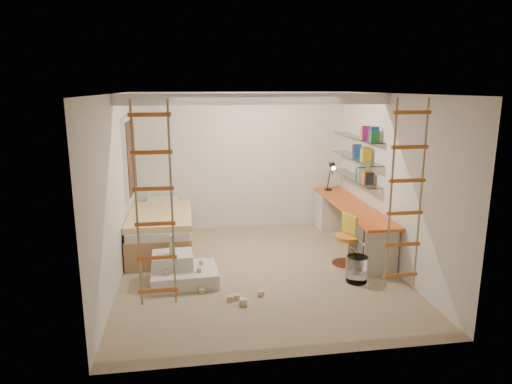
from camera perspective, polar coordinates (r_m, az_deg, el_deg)
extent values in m
plane|color=#9C7F65|center=(6.92, 0.38, -9.88)|extent=(4.50, 4.50, 0.00)
cube|color=white|center=(6.67, 0.00, 11.54)|extent=(4.00, 0.18, 0.16)
cube|color=white|center=(7.94, -15.59, 4.26)|extent=(0.06, 1.15, 1.35)
cube|color=#4C2D1E|center=(7.93, -15.31, 4.28)|extent=(0.02, 1.00, 1.20)
cylinder|color=white|center=(6.66, 12.49, -9.41)|extent=(0.30, 0.30, 0.37)
cube|color=#DE551A|center=(7.88, 11.88, -1.70)|extent=(0.55, 2.80, 0.04)
cube|color=beige|center=(8.97, 9.34, -2.26)|extent=(0.52, 0.55, 0.71)
cube|color=beige|center=(7.10, 14.55, -6.64)|extent=(0.52, 0.55, 0.71)
cube|color=#4C4742|center=(6.92, 12.60, -4.82)|extent=(0.02, 0.50, 0.18)
cube|color=#4C4742|center=(6.99, 12.51, -6.54)|extent=(0.02, 0.50, 0.18)
cube|color=#4C4742|center=(7.06, 12.43, -8.22)|extent=(0.02, 0.50, 0.18)
cube|color=white|center=(8.11, 12.28, 1.75)|extent=(0.25, 1.80, 0.01)
cube|color=white|center=(8.05, 12.40, 4.20)|extent=(0.25, 1.80, 0.01)
cube|color=white|center=(8.01, 12.52, 6.67)|extent=(0.25, 1.80, 0.01)
cube|color=#AD7F51|center=(7.93, -11.71, -5.38)|extent=(1.00, 2.00, 0.45)
cube|color=white|center=(7.85, -11.80, -3.41)|extent=(0.95, 1.95, 0.12)
cube|color=yellow|center=(7.68, -11.90, -2.93)|extent=(1.02, 1.60, 0.10)
cube|color=white|center=(8.59, -11.57, -1.15)|extent=(0.55, 0.35, 0.12)
cylinder|color=black|center=(8.91, 9.03, 0.32)|extent=(0.14, 0.14, 0.02)
cylinder|color=black|center=(8.87, 9.08, 1.52)|extent=(0.02, 0.15, 0.36)
cylinder|color=black|center=(8.73, 9.33, 3.00)|extent=(0.02, 0.27, 0.20)
cone|color=black|center=(8.61, 9.59, 3.19)|extent=(0.12, 0.14, 0.15)
cylinder|color=#FFEABF|center=(8.58, 9.66, 2.95)|extent=(0.08, 0.04, 0.08)
cylinder|color=orange|center=(7.08, 11.51, -5.56)|extent=(0.53, 0.53, 0.06)
cube|color=gold|center=(7.08, 11.61, -3.96)|extent=(0.14, 0.31, 0.30)
cylinder|color=silver|center=(7.15, 11.44, -7.15)|extent=(0.06, 0.06, 0.42)
cylinder|color=silver|center=(7.23, 11.35, -8.89)|extent=(0.61, 0.61, 0.05)
cube|color=silver|center=(6.60, -8.94, -10.28)|extent=(0.95, 0.75, 0.20)
cube|color=silver|center=(6.61, -10.37, -8.38)|extent=(0.58, 0.48, 0.20)
cube|color=#CCB284|center=(6.56, -10.42, -7.23)|extent=(0.08, 0.08, 0.08)
cube|color=#CCB284|center=(6.53, -10.45, -6.61)|extent=(0.07, 0.07, 0.07)
cube|color=#CCB284|center=(6.50, -10.48, -5.82)|extent=(0.06, 0.06, 0.12)
cube|color=#CCB284|center=(6.41, -7.17, -9.64)|extent=(0.06, 0.06, 0.06)
cube|color=#CCB284|center=(6.66, -6.88, -8.76)|extent=(0.06, 0.06, 0.06)
cube|color=#CCB284|center=(6.39, -11.16, -9.88)|extent=(0.06, 0.06, 0.06)
cube|color=#CCB284|center=(6.07, -2.39, -12.96)|extent=(0.07, 0.07, 0.07)
cube|color=#CCB284|center=(5.92, -1.60, -13.64)|extent=(0.07, 0.07, 0.07)
cube|color=#CCB284|center=(6.16, 0.62, -12.56)|extent=(0.07, 0.07, 0.07)
cube|color=#CCB284|center=(6.27, -6.83, -12.13)|extent=(0.07, 0.07, 0.07)
cube|color=#CCB284|center=(6.03, -3.27, -13.14)|extent=(0.07, 0.07, 0.07)
cube|color=#262626|center=(8.09, 12.32, 2.56)|extent=(0.14, 0.64, 0.22)
cube|color=red|center=(8.03, 12.44, 5.01)|extent=(0.14, 0.52, 0.22)
cube|color=#8C1E7F|center=(7.99, 12.56, 7.50)|extent=(0.14, 0.52, 0.22)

